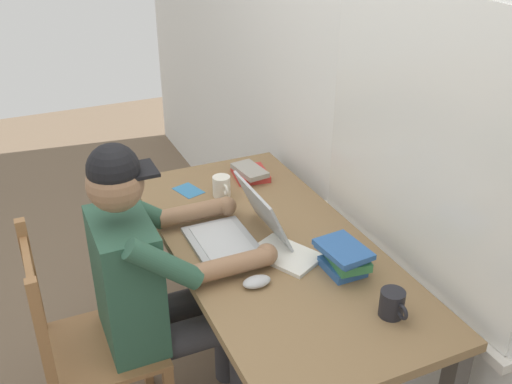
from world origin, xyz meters
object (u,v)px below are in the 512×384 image
Objects in this scene: book_stack_main at (344,257)px; landscape_photo_print at (188,190)px; computer_mouse at (257,282)px; laptop at (239,230)px; coffee_mug_white at (222,186)px; desk at (270,264)px; seated_person at (156,279)px; wooden_chair at (87,348)px; coffee_mug_dark at (392,304)px; book_stack_side at (250,173)px.

book_stack_main reaches higher than landscape_photo_print.
laptop is at bearing 169.37° from computer_mouse.
laptop reaches higher than computer_mouse.
desk is at bearing 3.97° from coffee_mug_white.
seated_person is at bearing -97.31° from desk.
laptop is at bearing -140.81° from book_stack_main.
desk is 13.20× the size of coffee_mug_white.
wooden_chair reaches higher than coffee_mug_dark.
wooden_chair reaches higher than coffee_mug_white.
wooden_chair is 1.00m from book_stack_main.
book_stack_main reaches higher than book_stack_side.
laptop is 2.83× the size of coffee_mug_dark.
computer_mouse is (0.28, 0.28, 0.10)m from seated_person.
coffee_mug_dark is 0.90× the size of landscape_photo_print.
landscape_photo_print is (-1.06, -0.32, -0.04)m from coffee_mug_dark.
book_stack_main is at bearing 82.03° from computer_mouse.
seated_person is 10.75× the size of coffee_mug_white.
laptop is at bearing -11.34° from coffee_mug_white.
seated_person is at bearing -50.56° from book_stack_side.
landscape_photo_print is at bearing -163.48° from coffee_mug_dark.
desk is 0.19m from laptop.
desk is 0.44m from seated_person.
book_stack_main is (-0.27, -0.01, 0.01)m from coffee_mug_dark.
landscape_photo_print is at bearing 148.95° from seated_person.
book_stack_side is (-0.12, 0.18, -0.02)m from coffee_mug_white.
computer_mouse is 0.32m from book_stack_main.
coffee_mug_dark is (0.59, 0.27, -0.01)m from laptop.
wooden_chair is 4.53× the size of book_stack_main.
laptop is at bearing -12.13° from landscape_photo_print.
book_stack_side is (-0.81, -0.00, -0.03)m from book_stack_main.
coffee_mug_dark reaches higher than landscape_photo_print.
landscape_photo_print is at bearing -159.08° from book_stack_main.
coffee_mug_white is at bearing -168.35° from coffee_mug_dark.
wooden_chair reaches higher than computer_mouse.
computer_mouse is at bearing -10.63° from laptop.
seated_person is 0.56m from coffee_mug_white.
landscape_photo_print reaches higher than desk.
book_stack_main is at bearing 69.62° from wooden_chair.
laptop is 1.62× the size of book_stack_side.
landscape_photo_print is at bearing -164.42° from desk.
seated_person is 0.85m from coffee_mug_dark.
coffee_mug_white reaches higher than desk.
seated_person is 0.40m from computer_mouse.
seated_person reaches higher than computer_mouse.
coffee_mug_dark is 0.57× the size of book_stack_main.
landscape_photo_print is at bearing 129.94° from wooden_chair.
seated_person is 0.35m from laptop.
seated_person is 3.75× the size of laptop.
book_stack_side is (-0.48, 0.59, 0.10)m from seated_person.
coffee_mug_white is 0.88× the size of landscape_photo_print.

